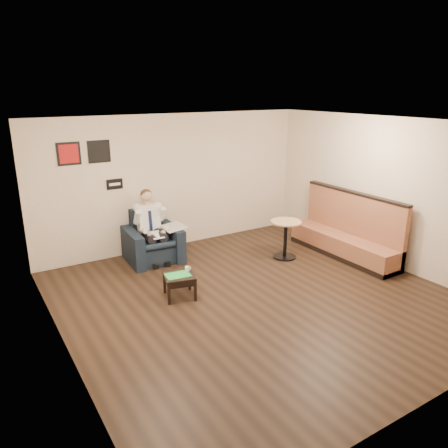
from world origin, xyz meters
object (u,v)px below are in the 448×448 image
green_folder (178,275)px  coffee_mug (187,269)px  armchair (153,237)px  smartphone (180,271)px  banquette (345,225)px  cafe_table (285,239)px  side_table (180,286)px  seated_man (154,230)px

green_folder → coffee_mug: bearing=18.7°
armchair → smartphone: bearing=-93.2°
banquette → smartphone: bearing=176.6°
coffee_mug → cafe_table: cafe_table is taller
side_table → cafe_table: size_ratio=0.62×
green_folder → coffee_mug: 0.22m
seated_man → smartphone: bearing=-93.5°
banquette → seated_man: bearing=153.6°
seated_man → coffee_mug: size_ratio=16.13×
side_table → banquette: size_ratio=0.19×
cafe_table → smartphone: bearing=-172.6°
banquette → cafe_table: 1.23m
armchair → smartphone: size_ratio=8.25×
side_table → coffee_mug: 0.30m
side_table → green_folder: (-0.03, -0.01, 0.20)m
armchair → seated_man: size_ratio=0.75×
coffee_mug → cafe_table: size_ratio=0.11×
cafe_table → green_folder: bearing=-170.1°
seated_man → side_table: size_ratio=2.79×
armchair → smartphone: (-0.19, -1.60, -0.09)m
side_table → banquette: bearing=-1.4°
green_folder → cafe_table: (2.61, 0.46, -0.01)m
armchair → green_folder: size_ratio=2.57×
side_table → coffee_mug: bearing=18.7°
armchair → cafe_table: 2.64m
side_table → armchair: bearing=81.0°
green_folder → cafe_table: cafe_table is taller
cafe_table → coffee_mug: bearing=-170.8°
armchair → banquette: bearing=-24.4°
seated_man → side_table: (-0.26, -1.59, -0.47)m
side_table → green_folder: size_ratio=1.22×
seated_man → smartphone: 1.51m
armchair → green_folder: (-0.30, -1.73, -0.09)m
armchair → coffee_mug: 1.66m
armchair → seated_man: bearing=-90.0°
armchair → banquette: (3.39, -1.81, 0.16)m
banquette → green_folder: bearing=178.8°
banquette → side_table: bearing=178.6°
coffee_mug → green_folder: bearing=-161.3°
seated_man → smartphone: (-0.19, -1.47, -0.27)m
armchair → side_table: armchair is taller
seated_man → green_folder: (-0.29, -1.60, -0.27)m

